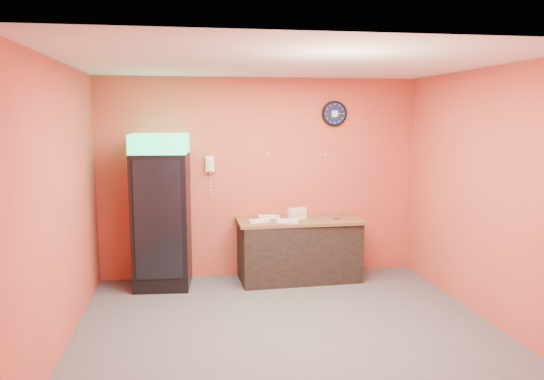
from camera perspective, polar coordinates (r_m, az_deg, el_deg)
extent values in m
plane|color=#47474C|center=(5.93, 1.51, -14.47)|extent=(4.50, 4.50, 0.00)
cube|color=#D3533B|center=(7.51, -1.27, 1.34)|extent=(4.50, 0.02, 2.80)
cube|color=#D3533B|center=(5.60, -21.71, -1.48)|extent=(0.02, 4.00, 2.80)
cube|color=#D3533B|center=(6.37, 21.89, -0.42)|extent=(0.02, 4.00, 2.80)
cube|color=white|center=(5.52, 1.62, 13.54)|extent=(4.50, 4.00, 0.02)
cube|color=black|center=(7.18, -11.75, -3.23)|extent=(0.77, 0.77, 1.78)
cube|color=#1CF291|center=(7.06, -11.99, 4.91)|extent=(0.77, 0.77, 0.25)
cube|color=black|center=(6.81, -11.65, -3.18)|extent=(0.59, 0.07, 1.53)
cube|color=black|center=(7.42, 2.90, -6.54)|extent=(1.66, 0.79, 0.82)
cylinder|color=black|center=(7.66, 6.71, 8.16)|extent=(0.36, 0.05, 0.36)
cylinder|color=#0F1433|center=(7.63, 6.76, 8.16)|extent=(0.31, 0.01, 0.31)
cube|color=white|center=(7.62, 6.78, 8.16)|extent=(0.09, 0.00, 0.09)
cube|color=white|center=(7.38, -6.71, 2.79)|extent=(0.12, 0.07, 0.21)
cube|color=white|center=(7.33, -6.69, 2.75)|extent=(0.05, 0.04, 0.17)
cube|color=brown|center=(7.33, 2.93, -3.29)|extent=(1.72, 0.78, 0.04)
cube|color=beige|center=(7.29, 2.72, -2.98)|extent=(0.26, 0.15, 0.05)
cube|color=beige|center=(7.28, 2.73, -2.57)|extent=(0.26, 0.15, 0.05)
cube|color=beige|center=(7.27, 2.73, -2.16)|extent=(0.26, 0.15, 0.05)
cube|color=silver|center=(7.08, -1.39, -3.35)|extent=(0.29, 0.16, 0.04)
cube|color=silver|center=(7.07, 1.74, -3.36)|extent=(0.31, 0.20, 0.04)
cube|color=silver|center=(7.36, -0.31, -2.91)|extent=(0.31, 0.16, 0.04)
cylinder|color=silver|center=(7.36, 0.73, -2.85)|extent=(0.06, 0.06, 0.06)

